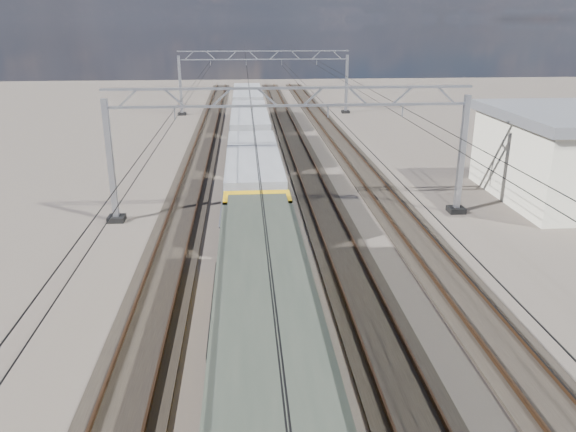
{
  "coord_description": "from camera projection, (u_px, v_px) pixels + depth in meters",
  "views": [
    {
      "loc": [
        -2.44,
        -25.43,
        10.41
      ],
      "look_at": [
        -0.65,
        -2.71,
        2.4
      ],
      "focal_mm": 35.0,
      "sensor_mm": 36.0,
      "label": 1
    }
  ],
  "objects": [
    {
      "name": "ground",
      "position": [
        297.0,
        244.0,
        27.54
      ],
      "size": [
        160.0,
        160.0,
        0.0
      ],
      "primitive_type": "plane",
      "color": "#2B2520",
      "rests_on": "ground"
    },
    {
      "name": "track_outer_west",
      "position": [
        173.0,
        246.0,
        27.08
      ],
      "size": [
        2.6,
        140.0,
        0.3
      ],
      "color": "black",
      "rests_on": "ground"
    },
    {
      "name": "track_loco",
      "position": [
        256.0,
        243.0,
        27.37
      ],
      "size": [
        2.6,
        140.0,
        0.3
      ],
      "color": "black",
      "rests_on": "ground"
    },
    {
      "name": "track_inner_east",
      "position": [
        337.0,
        241.0,
        27.67
      ],
      "size": [
        2.6,
        140.0,
        0.3
      ],
      "color": "black",
      "rests_on": "ground"
    },
    {
      "name": "track_outer_east",
      "position": [
        416.0,
        239.0,
        27.97
      ],
      "size": [
        2.6,
        140.0,
        0.3
      ],
      "color": "black",
      "rests_on": "ground"
    },
    {
      "name": "catenary_gantry_mid",
      "position": [
        290.0,
        148.0,
        30.01
      ],
      "size": [
        19.9,
        0.9,
        7.11
      ],
      "color": "#8F939C",
      "rests_on": "ground"
    },
    {
      "name": "catenary_gantry_far",
      "position": [
        264.0,
        80.0,
        63.87
      ],
      "size": [
        19.9,
        0.9,
        7.11
      ],
      "color": "#8F939C",
      "rests_on": "ground"
    },
    {
      "name": "overhead_wires",
      "position": [
        285.0,
        103.0,
        33.16
      ],
      "size": [
        12.03,
        140.0,
        0.53
      ],
      "color": "black",
      "rests_on": "ground"
    },
    {
      "name": "locomotive",
      "position": [
        268.0,
        365.0,
        13.86
      ],
      "size": [
        2.76,
        21.1,
        3.62
      ],
      "color": "black",
      "rests_on": "ground"
    },
    {
      "name": "hopper_wagon_lead",
      "position": [
        253.0,
        178.0,
        30.53
      ],
      "size": [
        3.38,
        13.0,
        3.25
      ],
      "color": "black",
      "rests_on": "ground"
    },
    {
      "name": "hopper_wagon_mid",
      "position": [
        250.0,
        130.0,
        43.89
      ],
      "size": [
        3.38,
        13.0,
        3.25
      ],
      "color": "black",
      "rests_on": "ground"
    },
    {
      "name": "hopper_wagon_third",
      "position": [
        248.0,
        104.0,
        57.24
      ],
      "size": [
        3.38,
        13.0,
        3.25
      ],
      "color": "black",
      "rests_on": "ground"
    }
  ]
}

